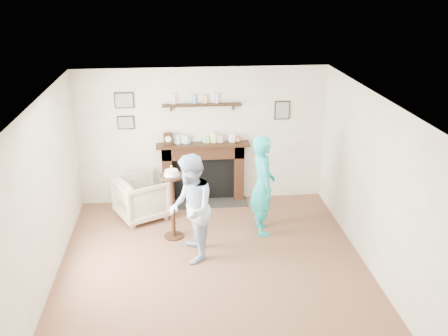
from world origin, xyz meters
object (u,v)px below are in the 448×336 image
(woman, at_px, (261,231))
(pedestal_table, at_px, (172,194))
(man, at_px, (192,257))
(armchair, at_px, (143,217))

(woman, relative_size, pedestal_table, 1.33)
(man, distance_m, pedestal_table, 1.05)
(woman, bearing_deg, pedestal_table, 90.15)
(armchair, bearing_deg, woman, -136.20)
(man, xyz_separation_m, woman, (1.18, 0.71, 0.00))
(pedestal_table, bearing_deg, man, -67.89)
(armchair, distance_m, man, 1.64)
(woman, xyz_separation_m, pedestal_table, (-1.45, -0.05, 0.77))
(man, relative_size, pedestal_table, 1.31)
(pedestal_table, bearing_deg, armchair, 125.46)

